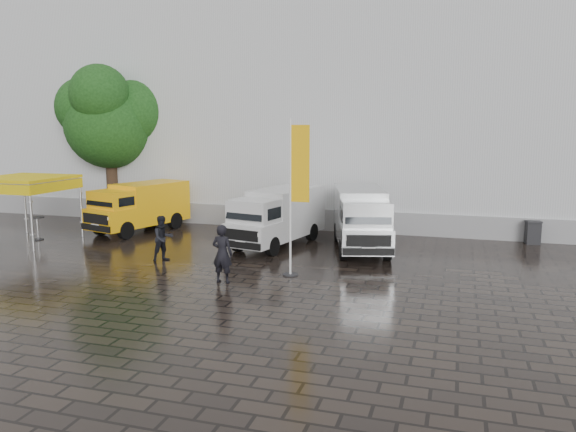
{
  "coord_description": "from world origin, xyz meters",
  "views": [
    {
      "loc": [
        5.48,
        -17.25,
        4.89
      ],
      "look_at": [
        -0.48,
        2.2,
        1.58
      ],
      "focal_mm": 35.0,
      "sensor_mm": 36.0,
      "label": 1
    }
  ],
  "objects_px": {
    "van_white": "(277,218)",
    "wheelie_bin": "(533,232)",
    "van_yellow": "(139,208)",
    "flagpole": "(296,189)",
    "canopy_tent": "(25,181)",
    "person_front": "(222,254)",
    "cocktail_table": "(38,228)",
    "person_tent": "(163,238)",
    "van_silver": "(361,220)"
  },
  "relations": [
    {
      "from": "van_white",
      "to": "wheelie_bin",
      "type": "height_order",
      "value": "van_white"
    },
    {
      "from": "person_tent",
      "to": "person_front",
      "type": "bearing_deg",
      "value": -87.93
    },
    {
      "from": "canopy_tent",
      "to": "person_tent",
      "type": "bearing_deg",
      "value": -10.79
    },
    {
      "from": "flagpole",
      "to": "cocktail_table",
      "type": "height_order",
      "value": "flagpole"
    },
    {
      "from": "van_silver",
      "to": "cocktail_table",
      "type": "xyz_separation_m",
      "value": [
        -13.59,
        -2.15,
        -0.69
      ]
    },
    {
      "from": "van_silver",
      "to": "person_front",
      "type": "xyz_separation_m",
      "value": [
        -3.32,
        -5.92,
        -0.26
      ]
    },
    {
      "from": "canopy_tent",
      "to": "person_front",
      "type": "xyz_separation_m",
      "value": [
        10.4,
        -3.38,
        -1.65
      ]
    },
    {
      "from": "canopy_tent",
      "to": "person_front",
      "type": "bearing_deg",
      "value": -18.01
    },
    {
      "from": "cocktail_table",
      "to": "person_tent",
      "type": "relative_size",
      "value": 0.6
    },
    {
      "from": "van_white",
      "to": "person_tent",
      "type": "bearing_deg",
      "value": -118.25
    },
    {
      "from": "canopy_tent",
      "to": "flagpole",
      "type": "distance_m",
      "value": 12.51
    },
    {
      "from": "wheelie_bin",
      "to": "person_tent",
      "type": "bearing_deg",
      "value": -158.85
    },
    {
      "from": "cocktail_table",
      "to": "wheelie_bin",
      "type": "relative_size",
      "value": 1.03
    },
    {
      "from": "flagpole",
      "to": "person_front",
      "type": "distance_m",
      "value": 3.11
    },
    {
      "from": "van_yellow",
      "to": "flagpole",
      "type": "xyz_separation_m",
      "value": [
        9.05,
        -5.23,
        1.74
      ]
    },
    {
      "from": "van_silver",
      "to": "person_front",
      "type": "relative_size",
      "value": 2.96
    },
    {
      "from": "van_yellow",
      "to": "flagpole",
      "type": "relative_size",
      "value": 0.95
    },
    {
      "from": "cocktail_table",
      "to": "wheelie_bin",
      "type": "xyz_separation_m",
      "value": [
        20.24,
        5.36,
        -0.01
      ]
    },
    {
      "from": "van_yellow",
      "to": "person_front",
      "type": "bearing_deg",
      "value": -27.36
    },
    {
      "from": "cocktail_table",
      "to": "person_front",
      "type": "relative_size",
      "value": 0.54
    },
    {
      "from": "van_silver",
      "to": "cocktail_table",
      "type": "relative_size",
      "value": 5.49
    },
    {
      "from": "canopy_tent",
      "to": "cocktail_table",
      "type": "xyz_separation_m",
      "value": [
        0.14,
        0.39,
        -2.08
      ]
    },
    {
      "from": "flagpole",
      "to": "person_front",
      "type": "relative_size",
      "value": 2.75
    },
    {
      "from": "van_white",
      "to": "wheelie_bin",
      "type": "bearing_deg",
      "value": 31.18
    },
    {
      "from": "cocktail_table",
      "to": "canopy_tent",
      "type": "bearing_deg",
      "value": -109.1
    },
    {
      "from": "cocktail_table",
      "to": "person_tent",
      "type": "distance_m",
      "value": 7.27
    },
    {
      "from": "van_white",
      "to": "wheelie_bin",
      "type": "relative_size",
      "value": 5.45
    },
    {
      "from": "van_silver",
      "to": "canopy_tent",
      "type": "relative_size",
      "value": 1.7
    },
    {
      "from": "van_white",
      "to": "person_front",
      "type": "relative_size",
      "value": 2.85
    },
    {
      "from": "cocktail_table",
      "to": "wheelie_bin",
      "type": "distance_m",
      "value": 20.94
    },
    {
      "from": "van_white",
      "to": "canopy_tent",
      "type": "relative_size",
      "value": 1.65
    },
    {
      "from": "canopy_tent",
      "to": "wheelie_bin",
      "type": "bearing_deg",
      "value": 15.75
    },
    {
      "from": "van_white",
      "to": "flagpole",
      "type": "bearing_deg",
      "value": -52.18
    },
    {
      "from": "van_yellow",
      "to": "wheelie_bin",
      "type": "xyz_separation_m",
      "value": [
        17.06,
        2.43,
        -0.63
      ]
    },
    {
      "from": "van_white",
      "to": "canopy_tent",
      "type": "distance_m",
      "value": 10.69
    },
    {
      "from": "van_yellow",
      "to": "van_silver",
      "type": "distance_m",
      "value": 10.44
    },
    {
      "from": "van_silver",
      "to": "flagpole",
      "type": "xyz_separation_m",
      "value": [
        -1.36,
        -4.46,
        1.67
      ]
    },
    {
      "from": "cocktail_table",
      "to": "person_tent",
      "type": "xyz_separation_m",
      "value": [
        7.05,
        -1.76,
        0.33
      ]
    },
    {
      "from": "van_yellow",
      "to": "canopy_tent",
      "type": "xyz_separation_m",
      "value": [
        -3.31,
        -3.31,
        1.47
      ]
    },
    {
      "from": "van_yellow",
      "to": "wheelie_bin",
      "type": "bearing_deg",
      "value": 24.11
    },
    {
      "from": "van_white",
      "to": "van_yellow",
      "type": "bearing_deg",
      "value": -175.81
    },
    {
      "from": "van_yellow",
      "to": "canopy_tent",
      "type": "bearing_deg",
      "value": -118.98
    },
    {
      "from": "van_yellow",
      "to": "cocktail_table",
      "type": "bearing_deg",
      "value": -121.37
    },
    {
      "from": "van_yellow",
      "to": "person_front",
      "type": "relative_size",
      "value": 2.6
    },
    {
      "from": "van_white",
      "to": "wheelie_bin",
      "type": "distance_m",
      "value": 10.63
    },
    {
      "from": "van_silver",
      "to": "wheelie_bin",
      "type": "bearing_deg",
      "value": 10.19
    },
    {
      "from": "person_front",
      "to": "person_tent",
      "type": "distance_m",
      "value": 3.79
    },
    {
      "from": "van_white",
      "to": "person_tent",
      "type": "distance_m",
      "value": 4.86
    },
    {
      "from": "canopy_tent",
      "to": "flagpole",
      "type": "bearing_deg",
      "value": -8.83
    },
    {
      "from": "van_silver",
      "to": "person_tent",
      "type": "bearing_deg",
      "value": -164.63
    }
  ]
}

